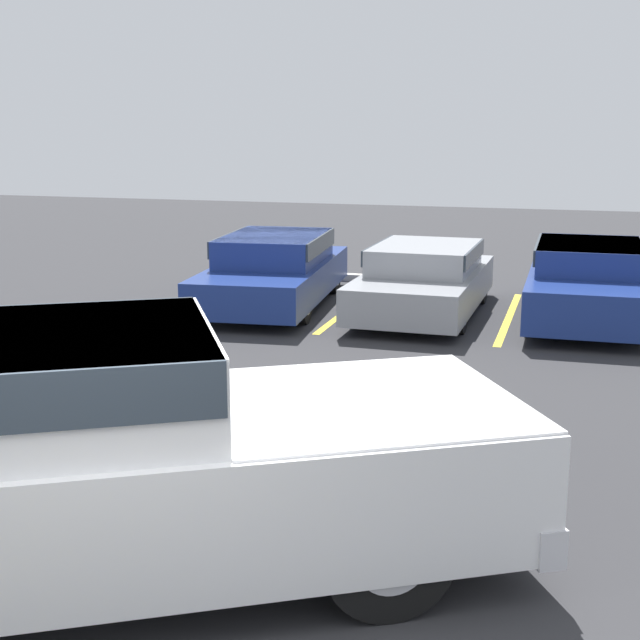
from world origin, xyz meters
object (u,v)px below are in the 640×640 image
at_px(pickup_truck, 103,458).
at_px(parked_sedan_a, 274,268).
at_px(parked_sedan_c, 588,279).
at_px(parked_sedan_b, 424,277).
at_px(wheel_stop_curb, 324,276).

bearing_deg(pickup_truck, parked_sedan_a, 72.39).
xyz_separation_m(pickup_truck, parked_sedan_c, (3.20, 9.80, -0.24)).
bearing_deg(parked_sedan_b, pickup_truck, -2.41).
distance_m(parked_sedan_a, wheel_stop_curb, 2.81).
bearing_deg(pickup_truck, wheel_stop_curb, 69.16).
distance_m(parked_sedan_a, parked_sedan_c, 5.30).
relative_size(pickup_truck, parked_sedan_a, 1.30).
relative_size(parked_sedan_b, parked_sedan_c, 0.93).
distance_m(pickup_truck, wheel_stop_curb, 12.43).
distance_m(parked_sedan_b, wheel_stop_curb, 3.79).
height_order(pickup_truck, parked_sedan_b, pickup_truck).
relative_size(pickup_truck, parked_sedan_c, 1.36).
xyz_separation_m(pickup_truck, wheel_stop_curb, (-1.98, 12.24, -0.84)).
distance_m(pickup_truck, parked_sedan_b, 9.51).
bearing_deg(wheel_stop_curb, parked_sedan_c, -25.23).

